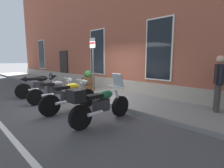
# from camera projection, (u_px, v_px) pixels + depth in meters

# --- Properties ---
(ground_plane) EXTENTS (140.00, 140.00, 0.00)m
(ground_plane) POSITION_uv_depth(u_px,v_px,m) (87.00, 101.00, 7.08)
(ground_plane) COLOR #424244
(sidewalk) EXTENTS (33.26, 2.22, 0.14)m
(sidewalk) POSITION_uv_depth(u_px,v_px,m) (107.00, 95.00, 7.84)
(sidewalk) COLOR slate
(sidewalk) RESTS_ON ground_plane
(motorcycle_black_sport) EXTENTS (0.62, 2.14, 1.07)m
(motorcycle_black_sport) POSITION_uv_depth(u_px,v_px,m) (42.00, 84.00, 7.89)
(motorcycle_black_sport) COLOR black
(motorcycle_black_sport) RESTS_ON ground_plane
(motorcycle_grey_naked) EXTENTS (0.62, 2.13, 0.93)m
(motorcycle_grey_naked) POSITION_uv_depth(u_px,v_px,m) (56.00, 90.00, 6.83)
(motorcycle_grey_naked) COLOR black
(motorcycle_grey_naked) RESTS_ON ground_plane
(motorcycle_yellow_naked) EXTENTS (0.62, 2.07, 1.00)m
(motorcycle_yellow_naked) POSITION_uv_depth(u_px,v_px,m) (70.00, 97.00, 5.61)
(motorcycle_yellow_naked) COLOR black
(motorcycle_yellow_naked) RESTS_ON ground_plane
(motorcycle_green_touring) EXTENTS (0.62, 2.06, 1.31)m
(motorcycle_green_touring) POSITION_uv_depth(u_px,v_px,m) (99.00, 104.00, 4.52)
(motorcycle_green_touring) COLOR black
(motorcycle_green_touring) RESTS_ON ground_plane
(pedestrian_dark_jacket) EXTENTS (0.34, 0.55, 1.69)m
(pedestrian_dark_jacket) POSITION_uv_depth(u_px,v_px,m) (219.00, 80.00, 5.06)
(pedestrian_dark_jacket) COLOR #38332D
(pedestrian_dark_jacket) RESTS_ON sidewalk
(parking_sign) EXTENTS (0.36, 0.07, 2.54)m
(parking_sign) POSITION_uv_depth(u_px,v_px,m) (93.00, 58.00, 7.74)
(parking_sign) COLOR #4C4C51
(parking_sign) RESTS_ON sidewalk
(barrel_planter) EXTENTS (0.68, 0.68, 1.01)m
(barrel_planter) POSITION_uv_depth(u_px,v_px,m) (88.00, 82.00, 8.71)
(barrel_planter) COLOR brown
(barrel_planter) RESTS_ON sidewalk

